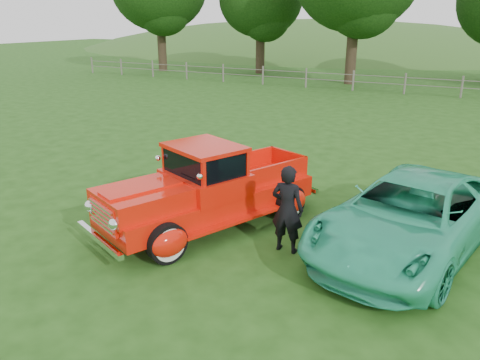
% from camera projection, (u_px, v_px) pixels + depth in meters
% --- Properties ---
extents(ground, '(140.00, 140.00, 0.00)m').
position_uv_depth(ground, '(209.00, 258.00, 8.64)').
color(ground, '#1F4612').
rests_on(ground, ground).
extents(distant_hills, '(116.00, 60.00, 18.00)m').
position_uv_depth(distant_hills, '(414.00, 87.00, 61.81)').
color(distant_hills, '#325C22').
rests_on(distant_hills, ground).
extents(fence_line, '(48.00, 0.12, 1.20)m').
position_uv_depth(fence_line, '(405.00, 84.00, 26.90)').
color(fence_line, '#686258').
rests_on(fence_line, ground).
extents(red_pickup, '(3.61, 5.27, 1.78)m').
position_uv_depth(red_pickup, '(208.00, 190.00, 9.75)').
color(red_pickup, black).
rests_on(red_pickup, ground).
extents(teal_sedan, '(3.48, 5.52, 1.42)m').
position_uv_depth(teal_sedan, '(410.00, 216.00, 8.69)').
color(teal_sedan, '#2DB586').
rests_on(teal_sedan, ground).
extents(man, '(0.62, 0.42, 1.69)m').
position_uv_depth(man, '(287.00, 209.00, 8.65)').
color(man, black).
rests_on(man, ground).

